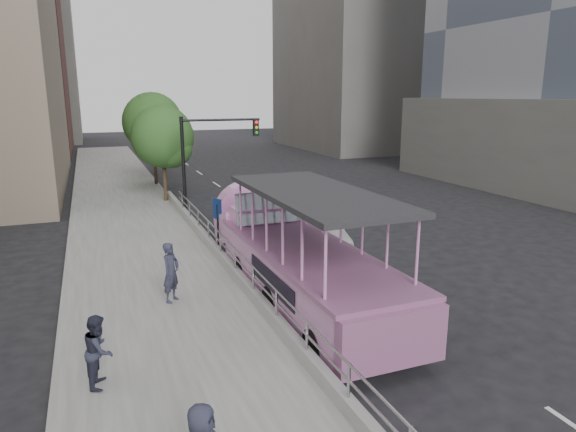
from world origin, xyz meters
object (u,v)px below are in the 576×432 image
Objects in this scene: parking_sign at (218,222)px; street_tree_far at (154,125)px; pedestrian_near at (171,272)px; duck_boat at (294,255)px; pedestrian_mid at (99,350)px; street_tree_near at (165,139)px; traffic_signal at (206,150)px; car at (323,229)px.

street_tree_far reaches higher than parking_sign.
pedestrian_near is 0.28× the size of street_tree_far.
pedestrian_near is 21.47m from street_tree_far.
parking_sign reaches higher than pedestrian_near.
duck_boat is 3.79m from pedestrian_near.
pedestrian_mid is (-5.87, -3.74, -0.28)m from duck_boat.
pedestrian_near is 4.52m from pedestrian_mid.
duck_boat is 7.09× the size of pedestrian_mid.
pedestrian_near is 15.48m from street_tree_near.
street_tree_far is (-1.40, 9.43, 0.81)m from traffic_signal.
pedestrian_near is at bearing 176.06° from duck_boat.
parking_sign reaches higher than pedestrian_mid.
parking_sign is (-4.50, -0.22, 0.79)m from car.
duck_boat is 5.54m from car.
car is 1.87× the size of parking_sign.
pedestrian_mid is 9.24m from parking_sign.
street_tree_far is (-0.10, 17.06, 2.73)m from parking_sign.
duck_boat reaches higher than pedestrian_mid.
traffic_signal reaches higher than duck_boat.
duck_boat is 4.54m from parking_sign.
street_tree_far is at bearing 98.43° from traffic_signal.
street_tree_near reaches higher than duck_boat.
traffic_signal reaches higher than pedestrian_mid.
pedestrian_mid is (-2.10, -4.00, -0.11)m from pedestrian_near.
duck_boat is 2.13× the size of traffic_signal.
car is 12.23m from pedestrian_mid.
duck_boat is 12.14m from traffic_signal.
street_tree_near is (-4.80, 10.84, 3.04)m from car.
street_tree_near is at bearing -91.91° from street_tree_far.
traffic_signal is at bearing 24.24° from pedestrian_near.
car is at bearing 55.56° from duck_boat.
pedestrian_mid is at bearing -165.98° from pedestrian_near.
pedestrian_near is at bearing -15.98° from pedestrian_mid.
street_tree_near is (-1.60, 3.43, 0.32)m from traffic_signal.
traffic_signal is (-0.09, 11.95, 2.14)m from duck_boat.
car is 2.57× the size of pedestrian_near.
traffic_signal is 9.57m from street_tree_far.
pedestrian_mid is 0.24× the size of street_tree_far.
pedestrian_mid reaches higher than car.
traffic_signal is 3.80m from street_tree_near.
duck_boat is 15.66m from street_tree_near.
street_tree_near reaches higher than pedestrian_mid.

